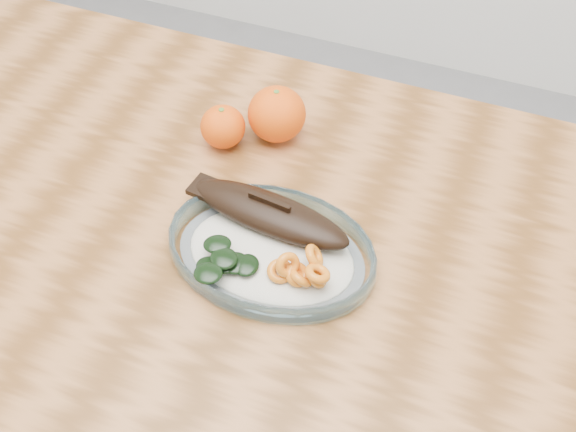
# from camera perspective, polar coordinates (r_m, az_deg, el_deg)

# --- Properties ---
(dining_table) EXTENTS (1.20, 0.80, 0.75)m
(dining_table) POSITION_cam_1_polar(r_m,az_deg,el_deg) (1.06, -6.67, -4.30)
(dining_table) COLOR brown
(dining_table) RESTS_ON ground
(plated_meal) EXTENTS (0.50, 0.50, 0.08)m
(plated_meal) POSITION_cam_1_polar(r_m,az_deg,el_deg) (0.93, -1.37, -2.54)
(plated_meal) COLOR white
(plated_meal) RESTS_ON dining_table
(orange_left) EXTENTS (0.09, 0.09, 0.09)m
(orange_left) POSITION_cam_1_polar(r_m,az_deg,el_deg) (1.07, -0.89, 8.06)
(orange_left) COLOR #FF4505
(orange_left) RESTS_ON dining_table
(orange_right) EXTENTS (0.07, 0.07, 0.07)m
(orange_right) POSITION_cam_1_polar(r_m,az_deg,el_deg) (1.07, -5.17, 7.04)
(orange_right) COLOR #FF4505
(orange_right) RESTS_ON dining_table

